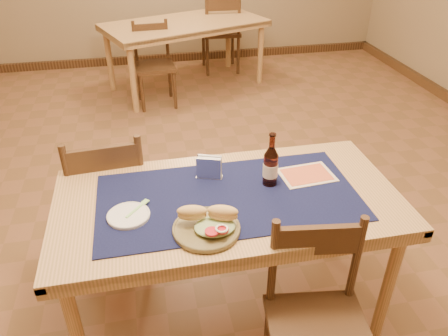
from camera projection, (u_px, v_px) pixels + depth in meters
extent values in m
cube|color=brown|center=(204.00, 219.00, 3.09)|extent=(6.00, 7.00, 0.02)
cylinder|color=tan|center=(388.00, 285.00, 2.09)|extent=(0.06, 0.06, 0.71)
cylinder|color=tan|center=(87.00, 238.00, 2.38)|extent=(0.06, 0.06, 0.71)
cylinder|color=tan|center=(334.00, 206.00, 2.62)|extent=(0.06, 0.06, 0.71)
cube|color=tan|center=(228.00, 201.00, 2.04)|extent=(1.60, 0.80, 0.04)
cube|color=#11173E|center=(228.00, 197.00, 2.02)|extent=(1.20, 0.60, 0.01)
cube|color=#4E321B|center=(163.00, 58.00, 5.94)|extent=(6.00, 0.06, 0.10)
cylinder|color=tan|center=(133.00, 79.00, 4.41)|extent=(0.07, 0.07, 0.71)
cylinder|color=tan|center=(260.00, 54.00, 5.11)|extent=(0.07, 0.07, 0.71)
cylinder|color=tan|center=(109.00, 60.00, 4.92)|extent=(0.07, 0.07, 0.71)
cylinder|color=tan|center=(228.00, 39.00, 5.63)|extent=(0.07, 0.07, 0.71)
cube|color=tan|center=(185.00, 24.00, 4.82)|extent=(1.94, 1.42, 0.04)
cylinder|color=#4E321B|center=(142.00, 203.00, 2.86)|extent=(0.04, 0.04, 0.45)
cylinder|color=#4E321B|center=(84.00, 213.00, 2.77)|extent=(0.04, 0.04, 0.45)
cylinder|color=#4E321B|center=(149.00, 239.00, 2.56)|extent=(0.04, 0.04, 0.45)
cylinder|color=#4E321B|center=(85.00, 251.00, 2.48)|extent=(0.04, 0.04, 0.45)
cube|color=#4E321B|center=(110.00, 195.00, 2.55)|extent=(0.46, 0.46, 0.04)
cube|color=#4E321B|center=(103.00, 160.00, 2.20)|extent=(0.36, 0.06, 0.14)
cylinder|color=#4E321B|center=(141.00, 174.00, 2.31)|extent=(0.04, 0.04, 0.46)
cylinder|color=#4E321B|center=(70.00, 185.00, 2.22)|extent=(0.04, 0.04, 0.46)
cylinder|color=#4E321B|center=(268.00, 334.00, 2.02)|extent=(0.03, 0.03, 0.44)
cylinder|color=#4E321B|center=(342.00, 330.00, 2.04)|extent=(0.03, 0.03, 0.44)
cube|color=#4E321B|center=(320.00, 334.00, 1.76)|extent=(0.46, 0.46, 0.04)
cube|color=#4E321B|center=(318.00, 240.00, 1.74)|extent=(0.35, 0.08, 0.14)
cylinder|color=#4E321B|center=(273.00, 263.00, 1.79)|extent=(0.03, 0.03, 0.45)
cylinder|color=#4E321B|center=(356.00, 259.00, 1.81)|extent=(0.03, 0.03, 0.45)
cylinder|color=#4E321B|center=(142.00, 93.00, 4.48)|extent=(0.03, 0.03, 0.42)
cylinder|color=#4E321B|center=(175.00, 90.00, 4.55)|extent=(0.03, 0.03, 0.42)
cylinder|color=#4E321B|center=(139.00, 81.00, 4.76)|extent=(0.03, 0.03, 0.42)
cylinder|color=#4E321B|center=(170.00, 79.00, 4.83)|extent=(0.03, 0.03, 0.42)
cube|color=#4E321B|center=(155.00, 66.00, 4.54)|extent=(0.42, 0.42, 0.04)
cube|color=#4E321B|center=(150.00, 30.00, 4.51)|extent=(0.34, 0.05, 0.13)
cylinder|color=#4E321B|center=(135.00, 42.00, 4.54)|extent=(0.03, 0.03, 0.43)
cylinder|color=#4E321B|center=(167.00, 40.00, 4.61)|extent=(0.03, 0.03, 0.43)
cylinder|color=#4E321B|center=(233.00, 46.00, 5.77)|extent=(0.04, 0.04, 0.48)
cylinder|color=#4E321B|center=(204.00, 47.00, 5.71)|extent=(0.04, 0.04, 0.48)
cylinder|color=#4E321B|center=(238.00, 55.00, 5.44)|extent=(0.04, 0.04, 0.48)
cylinder|color=#4E321B|center=(208.00, 57.00, 5.39)|extent=(0.04, 0.04, 0.48)
cube|color=#4E321B|center=(220.00, 32.00, 5.45)|extent=(0.47, 0.47, 0.04)
cube|color=#4E321B|center=(223.00, 4.00, 5.08)|extent=(0.39, 0.05, 0.15)
cylinder|color=#4E321B|center=(239.00, 15.00, 5.17)|extent=(0.04, 0.04, 0.49)
cylinder|color=#4E321B|center=(207.00, 16.00, 5.12)|extent=(0.04, 0.04, 0.49)
cylinder|color=brown|center=(206.00, 229.00, 1.81)|extent=(0.28, 0.28, 0.02)
torus|color=brown|center=(206.00, 228.00, 1.81)|extent=(0.28, 0.28, 0.01)
ellipsoid|color=#A8B97F|center=(215.00, 227.00, 1.79)|extent=(0.17, 0.14, 0.03)
ellipsoid|color=tan|center=(192.00, 213.00, 1.80)|extent=(0.13, 0.07, 0.07)
ellipsoid|color=tan|center=(223.00, 213.00, 1.80)|extent=(0.14, 0.09, 0.07)
cylinder|color=red|center=(212.00, 232.00, 1.73)|extent=(0.06, 0.06, 0.01)
cylinder|color=red|center=(222.00, 229.00, 1.74)|extent=(0.05, 0.05, 0.01)
torus|color=white|center=(222.00, 228.00, 1.73)|extent=(0.05, 0.05, 0.01)
cylinder|color=silver|center=(128.00, 216.00, 1.89)|extent=(0.19, 0.19, 0.01)
torus|color=silver|center=(128.00, 215.00, 1.89)|extent=(0.19, 0.19, 0.01)
cube|color=#95DD79|center=(135.00, 210.00, 1.91)|extent=(0.08, 0.09, 0.00)
cube|color=#95DD79|center=(145.00, 202.00, 1.96)|extent=(0.04, 0.04, 0.00)
cylinder|color=#4A180D|center=(270.00, 170.00, 2.07)|extent=(0.07, 0.07, 0.16)
cone|color=#4A180D|center=(272.00, 152.00, 2.02)|extent=(0.07, 0.07, 0.04)
cylinder|color=#4A180D|center=(272.00, 142.00, 1.99)|extent=(0.03, 0.03, 0.06)
cylinder|color=#4A180D|center=(273.00, 135.00, 1.97)|extent=(0.03, 0.03, 0.01)
cylinder|color=#F4E1C3|center=(270.00, 170.00, 2.07)|extent=(0.07, 0.07, 0.07)
cube|color=silver|center=(209.00, 177.00, 2.16)|extent=(0.14, 0.09, 0.00)
cube|color=silver|center=(208.00, 169.00, 2.11)|extent=(0.11, 0.04, 0.11)
cube|color=silver|center=(210.00, 165.00, 2.15)|extent=(0.11, 0.04, 0.11)
cube|color=white|center=(209.00, 168.00, 2.13)|extent=(0.12, 0.07, 0.10)
cube|color=#4695E0|center=(209.00, 168.00, 2.11)|extent=(0.08, 0.03, 0.04)
cube|color=beige|center=(307.00, 175.00, 2.17)|extent=(0.28, 0.21, 0.00)
cube|color=#CB5A34|center=(307.00, 174.00, 2.17)|extent=(0.24, 0.17, 0.00)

